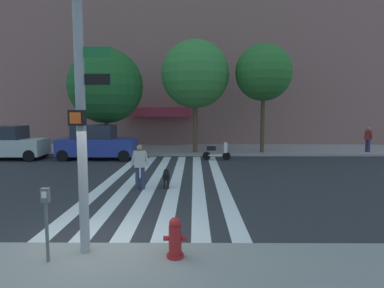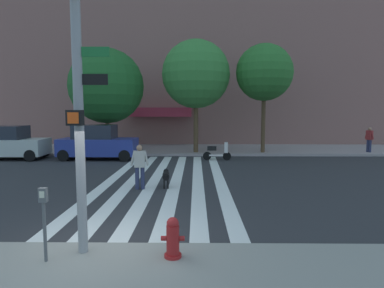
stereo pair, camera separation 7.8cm
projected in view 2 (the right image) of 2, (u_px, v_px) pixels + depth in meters
ground_plane at (146, 179)px, 13.97m from camera, size 160.00×160.00×0.00m
sidewalk_far at (167, 149)px, 24.00m from camera, size 80.00×6.00×0.15m
crosswalk_stripes at (166, 179)px, 13.96m from camera, size 4.95×13.57×0.01m
traffic_light_pole at (77, 75)px, 6.07m from camera, size 0.74×0.46×5.80m
fire_hydrant at (173, 238)px, 6.18m from camera, size 0.44×0.32×0.76m
parking_meter_curbside at (44, 214)px, 5.96m from camera, size 0.14×0.11×1.36m
parked_car_near_curb at (9, 143)px, 19.67m from camera, size 4.26×2.09×1.98m
parked_car_behind_first at (97, 143)px, 19.60m from camera, size 4.49×1.97×2.04m
parked_scooter at (217, 152)px, 19.30m from camera, size 1.63×0.50×1.11m
street_tree_nearest at (106, 86)px, 21.44m from camera, size 4.82×4.82×6.71m
street_tree_middle at (196, 74)px, 21.39m from camera, size 4.39×4.39×7.25m
street_tree_further at (264, 73)px, 21.30m from camera, size 3.65×3.65×6.98m
pedestrian_dog_walker at (140, 164)px, 12.14m from camera, size 0.71×0.27×1.64m
dog_on_leash at (166, 176)px, 12.48m from camera, size 0.31×0.98×0.65m
pedestrian_bystander at (369, 138)px, 21.75m from camera, size 0.36×0.69×1.64m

